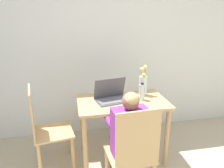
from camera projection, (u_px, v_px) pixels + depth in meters
The scene contains 8 objects.
wall_back at pixel (107, 44), 2.92m from camera, with size 6.40×0.05×2.50m.
dining_table at pixel (122, 110), 2.45m from camera, with size 0.98×0.60×0.73m.
chair_occupied at pixel (132, 154), 1.90m from camera, with size 0.43×0.43×0.94m.
chair_spare at pixel (46, 129), 2.32m from camera, with size 0.46×0.46×0.94m.
person_seated at pixel (128, 132), 1.97m from camera, with size 0.35×0.44×1.03m.
laptop at pixel (112, 95), 2.42m from camera, with size 0.41×0.31×0.24m.
flower_vase at pixel (143, 84), 2.54m from camera, with size 0.09×0.09×0.36m.
water_bottle at pixel (142, 92), 2.41m from camera, with size 0.06×0.06×0.20m.
Camera 1 is at (-0.50, -0.67, 1.65)m, focal length 35.00 mm.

